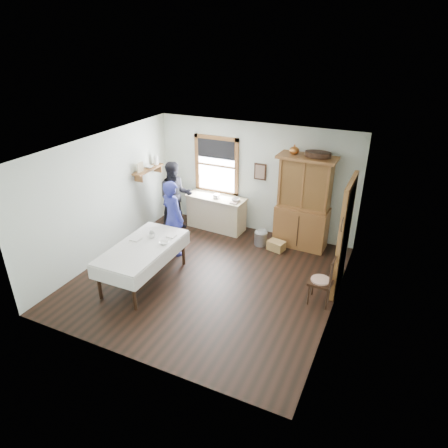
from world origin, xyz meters
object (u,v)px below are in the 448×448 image
object	(u,v)px
work_counter	(216,213)
pail	(261,238)
china_hutch	(303,203)
figure_dark	(175,199)
wicker_basket	(276,246)
spindle_chair	(321,280)
woman_blue	(173,221)
dining_table	(144,263)

from	to	relation	value
work_counter	pail	distance (m)	1.41
china_hutch	pail	distance (m)	1.30
work_counter	china_hutch	bearing A→B (deg)	4.18
figure_dark	wicker_basket	bearing A→B (deg)	-37.40
spindle_chair	figure_dark	distance (m)	4.30
work_counter	woman_blue	xyz separation A→B (m)	(-0.31, -1.53, 0.37)
work_counter	wicker_basket	xyz separation A→B (m)	(1.75, -0.44, -0.32)
dining_table	woman_blue	world-z (taller)	woman_blue
work_counter	wicker_basket	world-z (taller)	work_counter
pail	wicker_basket	bearing A→B (deg)	-12.33
dining_table	pail	xyz separation A→B (m)	(1.60, 2.40, -0.23)
pail	woman_blue	bearing A→B (deg)	-144.19
pail	figure_dark	distance (m)	2.34
spindle_chair	woman_blue	xyz separation A→B (m)	(-3.40, 0.44, 0.31)
spindle_chair	pail	world-z (taller)	spindle_chair
china_hutch	wicker_basket	size ratio (longest dim) A/B	5.77
spindle_chair	figure_dark	size ratio (longest dim) A/B	0.60
work_counter	dining_table	world-z (taller)	work_counter
china_hutch	wicker_basket	xyz separation A→B (m)	(-0.43, -0.45, -0.97)
work_counter	pail	size ratio (longest dim) A/B	4.62
pail	wicker_basket	size ratio (longest dim) A/B	0.87
china_hutch	pail	world-z (taller)	china_hutch
wicker_basket	figure_dark	distance (m)	2.75
wicker_basket	woman_blue	xyz separation A→B (m)	(-2.06, -1.10, 0.69)
work_counter	dining_table	distance (m)	2.76
dining_table	spindle_chair	distance (m)	3.45
spindle_chair	woman_blue	distance (m)	3.44
wicker_basket	dining_table	bearing A→B (deg)	-131.08
work_counter	pail	world-z (taller)	work_counter
figure_dark	woman_blue	bearing A→B (deg)	-98.58
figure_dark	dining_table	bearing A→B (deg)	-111.77
wicker_basket	figure_dark	world-z (taller)	figure_dark
pail	spindle_chair	bearing A→B (deg)	-42.77
dining_table	woman_blue	size ratio (longest dim) A/B	1.24
work_counter	woman_blue	distance (m)	1.61
china_hutch	wicker_basket	distance (m)	1.15
dining_table	spindle_chair	world-z (taller)	spindle_chair
pail	woman_blue	xyz separation A→B (m)	(-1.64, -1.19, 0.64)
china_hutch	woman_blue	size ratio (longest dim) A/B	1.35
wicker_basket	woman_blue	world-z (taller)	woman_blue
china_hutch	figure_dark	size ratio (longest dim) A/B	1.33
dining_table	china_hutch	bearing A→B (deg)	48.52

